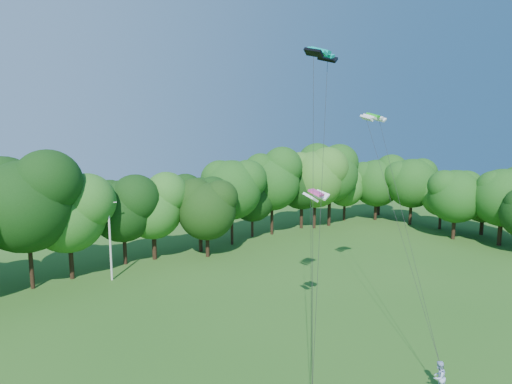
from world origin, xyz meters
TOP-DOWN VIEW (x-y plane):
  - utility_pole at (-4.05, 32.37)m, footprint 1.61×0.49m
  - kite_flyer_right at (5.77, 3.06)m, footprint 0.92×0.71m
  - kite_teal at (1.91, 9.13)m, footprint 2.72×1.95m
  - kite_green at (11.58, 12.90)m, footprint 2.44×1.31m
  - kite_pink at (3.13, 10.52)m, footprint 2.06×1.32m
  - tree_back_center at (7.78, 33.75)m, footprint 7.63×7.63m
  - tree_back_east at (29.03, 37.29)m, footprint 9.77×9.77m
  - tree_flank_east at (46.20, 19.58)m, footprint 6.98×6.98m

SIDE VIEW (x-z plane):
  - kite_flyer_right at x=5.77m, z-range 0.00..1.89m
  - utility_pole at x=-4.05m, z-range 0.12..8.31m
  - tree_flank_east at x=46.20m, z-range 1.26..11.41m
  - tree_back_center at x=7.78m, z-range 1.38..12.48m
  - tree_back_east at x=29.03m, z-range 1.77..15.99m
  - kite_pink at x=3.13m, z-range 10.67..11.10m
  - kite_green at x=11.58m, z-range 15.98..16.41m
  - kite_teal at x=1.91m, z-range 19.12..19.61m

